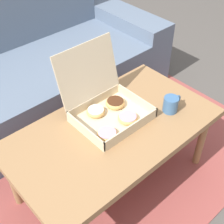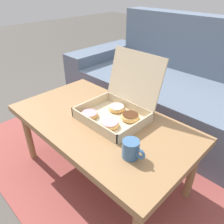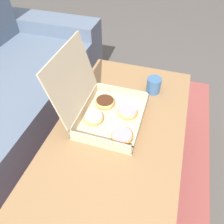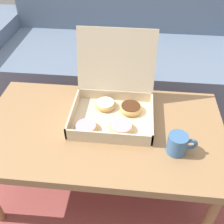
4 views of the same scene
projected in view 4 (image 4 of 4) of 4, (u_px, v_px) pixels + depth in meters
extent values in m
plane|color=#514C47|center=(106.00, 169.00, 1.55)|extent=(12.00, 12.00, 0.00)
cube|color=#994742|center=(111.00, 132.00, 1.78)|extent=(2.22, 1.93, 0.01)
cube|color=slate|center=(117.00, 77.00, 1.93)|extent=(1.62, 0.66, 0.41)
cube|color=slate|center=(122.00, 22.00, 2.10)|extent=(1.62, 0.20, 0.90)
cube|color=slate|center=(0.00, 57.00, 2.05)|extent=(0.24, 0.86, 0.52)
cube|color=#997047|center=(102.00, 131.00, 1.19)|extent=(1.10, 0.62, 0.04)
cylinder|color=#997047|center=(210.00, 217.00, 1.11)|extent=(0.04, 0.04, 0.41)
cylinder|color=#997047|center=(27.00, 122.00, 1.56)|extent=(0.04, 0.04, 0.41)
cylinder|color=#997047|center=(194.00, 134.00, 1.49)|extent=(0.04, 0.04, 0.41)
cube|color=beige|center=(112.00, 120.00, 1.21)|extent=(0.37, 0.30, 0.01)
cube|color=beige|center=(108.00, 137.00, 1.08)|extent=(0.37, 0.01, 0.05)
cube|color=beige|center=(115.00, 95.00, 1.30)|extent=(0.37, 0.01, 0.05)
cube|color=beige|center=(73.00, 112.00, 1.21)|extent=(0.01, 0.30, 0.05)
cube|color=beige|center=(152.00, 117.00, 1.18)|extent=(0.01, 0.30, 0.05)
cube|color=beige|center=(116.00, 61.00, 1.22)|extent=(0.37, 0.08, 0.29)
torus|color=tan|center=(122.00, 127.00, 1.14)|extent=(0.10, 0.10, 0.03)
cylinder|color=pink|center=(122.00, 126.00, 1.14)|extent=(0.09, 0.09, 0.01)
torus|color=tan|center=(105.00, 104.00, 1.26)|extent=(0.10, 0.10, 0.03)
cylinder|color=white|center=(105.00, 103.00, 1.26)|extent=(0.08, 0.08, 0.01)
torus|color=tan|center=(131.00, 108.00, 1.24)|extent=(0.11, 0.11, 0.03)
cylinder|color=#472614|center=(131.00, 107.00, 1.23)|extent=(0.09, 0.09, 0.02)
torus|color=tan|center=(86.00, 127.00, 1.15)|extent=(0.10, 0.10, 0.03)
cylinder|color=pink|center=(86.00, 126.00, 1.14)|extent=(0.09, 0.09, 0.01)
cylinder|color=#3D6693|center=(177.00, 144.00, 1.04)|extent=(0.08, 0.08, 0.09)
torus|color=#3D6693|center=(191.00, 144.00, 1.04)|extent=(0.05, 0.01, 0.05)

